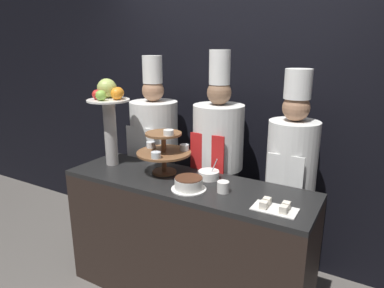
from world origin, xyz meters
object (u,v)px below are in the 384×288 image
object	(u,v)px
tiered_stand	(164,150)
chef_center_left	(218,159)
chef_left	(155,150)
fruit_pedestal	(109,109)
serving_bowl_far	(209,175)
cake_square_tray	(275,207)
cup_white	(223,187)
chef_center_right	(290,176)
cake_round	(189,184)

from	to	relation	value
tiered_stand	chef_center_left	bearing A→B (deg)	57.31
tiered_stand	chef_left	distance (m)	0.57
fruit_pedestal	serving_bowl_far	bearing A→B (deg)	6.14
cake_square_tray	serving_bowl_far	xyz separation A→B (m)	(-0.56, 0.24, 0.01)
chef_center_left	cup_white	bearing A→B (deg)	-60.48
chef_left	chef_center_left	world-z (taller)	chef_center_left
fruit_pedestal	chef_center_right	xyz separation A→B (m)	(1.34, 0.42, -0.44)
chef_center_left	fruit_pedestal	bearing A→B (deg)	-150.73
fruit_pedestal	cake_round	bearing A→B (deg)	-10.52
fruit_pedestal	chef_center_right	size ratio (longest dim) A/B	0.39
tiered_stand	chef_left	size ratio (longest dim) A/B	0.23
fruit_pedestal	chef_center_right	world-z (taller)	chef_center_right
tiered_stand	serving_bowl_far	bearing A→B (deg)	10.74
chef_left	chef_center_right	world-z (taller)	chef_left
fruit_pedestal	chef_center_left	world-z (taller)	chef_center_left
cup_white	chef_center_left	bearing A→B (deg)	119.52
cake_round	chef_center_left	bearing A→B (deg)	96.36
fruit_pedestal	chef_left	xyz separation A→B (m)	(0.12, 0.42, -0.43)
cake_round	serving_bowl_far	size ratio (longest dim) A/B	1.47
fruit_pedestal	cake_round	xyz separation A→B (m)	(0.81, -0.15, -0.41)
cake_round	tiered_stand	bearing A→B (deg)	150.94
serving_bowl_far	cup_white	bearing A→B (deg)	-40.96
serving_bowl_far	chef_left	bearing A→B (deg)	155.42
chef_left	chef_center_left	distance (m)	0.63
tiered_stand	cake_square_tray	distance (m)	0.93
cake_round	cake_square_tray	bearing A→B (deg)	-0.14
cake_round	cup_white	xyz separation A→B (m)	(0.22, 0.08, -0.00)
tiered_stand	fruit_pedestal	xyz separation A→B (m)	(-0.50, -0.03, 0.27)
chef_left	chef_center_left	xyz separation A→B (m)	(0.63, 0.00, 0.02)
fruit_pedestal	chef_center_right	distance (m)	1.47
serving_bowl_far	chef_center_right	bearing A→B (deg)	33.25
serving_bowl_far	chef_center_left	xyz separation A→B (m)	(-0.09, 0.33, 0.01)
fruit_pedestal	serving_bowl_far	xyz separation A→B (m)	(0.84, 0.09, -0.42)
cup_white	cake_square_tray	world-z (taller)	cup_white
tiered_stand	chef_center_left	distance (m)	0.49
cup_white	serving_bowl_far	world-z (taller)	serving_bowl_far
cake_round	chef_center_right	bearing A→B (deg)	47.20
serving_bowl_far	chef_center_left	size ratio (longest dim) A/B	0.09
fruit_pedestal	cake_square_tray	xyz separation A→B (m)	(1.40, -0.15, -0.43)
serving_bowl_far	chef_center_right	xyz separation A→B (m)	(0.50, 0.33, -0.02)
cake_square_tray	serving_bowl_far	bearing A→B (deg)	156.59
cake_round	chef_center_right	distance (m)	0.78
chef_center_left	chef_center_right	bearing A→B (deg)	-0.00
cup_white	chef_center_right	size ratio (longest dim) A/B	0.05
serving_bowl_far	chef_center_left	bearing A→B (deg)	105.18
tiered_stand	chef_center_right	bearing A→B (deg)	25.02
fruit_pedestal	cup_white	xyz separation A→B (m)	(1.03, -0.08, -0.41)
cup_white	chef_center_left	distance (m)	0.57
cake_square_tray	chef_center_right	xyz separation A→B (m)	(-0.06, 0.57, -0.01)
cake_square_tray	chef_center_left	size ratio (longest dim) A/B	0.14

